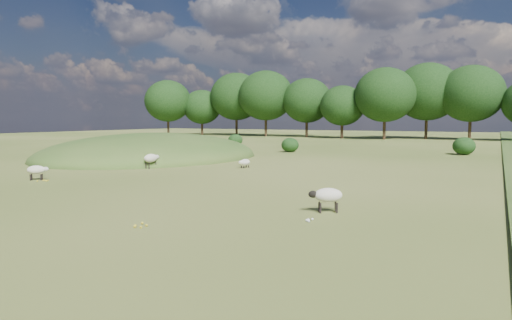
{
  "coord_description": "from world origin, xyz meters",
  "views": [
    {
      "loc": [
        13.2,
        -17.05,
        3.18
      ],
      "look_at": [
        2.0,
        4.0,
        1.0
      ],
      "focal_mm": 32.0,
      "sensor_mm": 36.0,
      "label": 1
    }
  ],
  "objects": [
    {
      "name": "sheep_0",
      "position": [
        -1.15,
        8.37,
        0.36
      ],
      "size": [
        0.6,
        1.04,
        0.58
      ],
      "rotation": [
        0.0,
        0.0,
        4.5
      ],
      "color": "beige",
      "rests_on": "ground"
    },
    {
      "name": "sheep_3",
      "position": [
        -7.74,
        -1.77,
        0.54
      ],
      "size": [
        1.04,
        0.91,
        0.77
      ],
      "rotation": [
        0.0,
        0.0,
        0.65
      ],
      "color": "beige",
      "rests_on": "ground"
    },
    {
      "name": "mound",
      "position": [
        -12.0,
        12.0,
        0.0
      ],
      "size": [
        16.0,
        20.0,
        4.0
      ],
      "primitive_type": "ellipsoid",
      "color": "#33561E",
      "rests_on": "ground"
    },
    {
      "name": "sheep_1",
      "position": [
        -6.24,
        5.29,
        0.65
      ],
      "size": [
        0.6,
        1.29,
        0.93
      ],
      "rotation": [
        0.0,
        0.0,
        1.54
      ],
      "color": "beige",
      "rests_on": "ground"
    },
    {
      "name": "treeline",
      "position": [
        -1.06,
        55.44,
        6.57
      ],
      "size": [
        96.28,
        14.66,
        11.7
      ],
      "color": "black",
      "rests_on": "ground"
    },
    {
      "name": "ground",
      "position": [
        0.0,
        20.0,
        0.0
      ],
      "size": [
        160.0,
        160.0,
        0.0
      ],
      "primitive_type": "plane",
      "color": "#3F561B",
      "rests_on": "ground"
    },
    {
      "name": "sheep_2",
      "position": [
        8.18,
        -2.48,
        0.59
      ],
      "size": [
        1.19,
        0.92,
        0.84
      ],
      "rotation": [
        0.0,
        0.0,
        3.66
      ],
      "color": "beige",
      "rests_on": "ground"
    },
    {
      "name": "shrubs",
      "position": [
        -0.76,
        25.89,
        0.72
      ],
      "size": [
        25.93,
        7.38,
        1.55
      ],
      "color": "black",
      "rests_on": "ground"
    }
  ]
}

